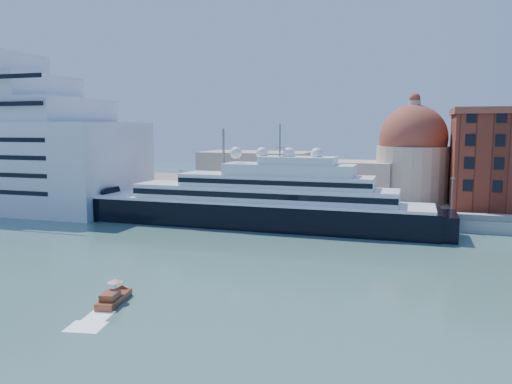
% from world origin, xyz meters
% --- Properties ---
extents(ground, '(400.00, 400.00, 0.00)m').
position_xyz_m(ground, '(0.00, 0.00, 0.00)').
color(ground, '#365D5B').
rests_on(ground, ground).
extents(quay, '(180.00, 10.00, 2.50)m').
position_xyz_m(quay, '(0.00, 34.00, 1.25)').
color(quay, gray).
rests_on(quay, ground).
extents(land, '(260.00, 72.00, 2.00)m').
position_xyz_m(land, '(0.00, 75.00, 1.00)').
color(land, slate).
rests_on(land, ground).
extents(quay_fence, '(180.00, 0.10, 1.20)m').
position_xyz_m(quay_fence, '(0.00, 29.50, 3.10)').
color(quay_fence, slate).
rests_on(quay_fence, quay).
extents(superyacht, '(83.98, 11.64, 25.10)m').
position_xyz_m(superyacht, '(-11.76, 23.00, 4.33)').
color(superyacht, black).
rests_on(superyacht, ground).
extents(service_barge, '(11.41, 5.49, 2.46)m').
position_xyz_m(service_barge, '(-52.05, 19.53, 0.71)').
color(service_barge, white).
rests_on(service_barge, ground).
extents(water_taxi, '(3.15, 6.51, 2.96)m').
position_xyz_m(water_taxi, '(-10.78, -26.62, 0.71)').
color(water_taxi, maroon).
rests_on(water_taxi, ground).
extents(church, '(66.00, 18.00, 25.50)m').
position_xyz_m(church, '(6.39, 57.72, 10.91)').
color(church, beige).
rests_on(church, land).
extents(lamp_posts, '(120.80, 2.40, 18.00)m').
position_xyz_m(lamp_posts, '(-12.67, 32.27, 9.84)').
color(lamp_posts, slate).
rests_on(lamp_posts, quay).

